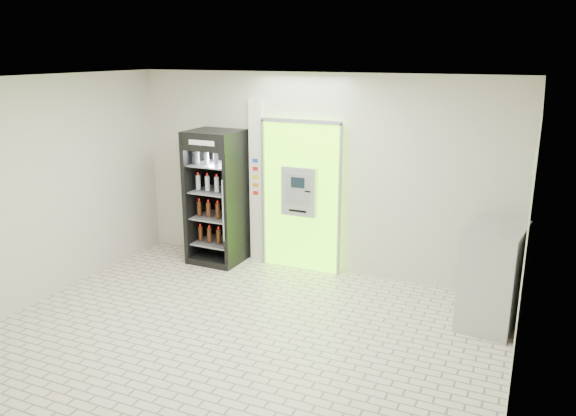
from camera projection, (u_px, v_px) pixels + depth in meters
The scene contains 7 objects.
ground at pixel (238, 338), 6.67m from camera, with size 6.00×6.00×0.00m, color beige.
room_shell at pixel (234, 188), 6.17m from camera, with size 6.00×6.00×6.00m.
atm_assembly at pixel (302, 195), 8.55m from camera, with size 1.30×0.24×2.33m.
pillar at pixel (257, 182), 8.86m from camera, with size 0.22×0.11×2.60m.
beverage_cooler at pixel (217, 200), 8.89m from camera, with size 0.81×0.76×2.12m.
steel_cabinet at pixel (493, 276), 6.88m from camera, with size 0.76×1.02×1.26m.
exit_sign at pixel (534, 161), 6.15m from camera, with size 0.02×0.22×0.26m.
Camera 1 is at (2.99, -5.24, 3.29)m, focal length 35.00 mm.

